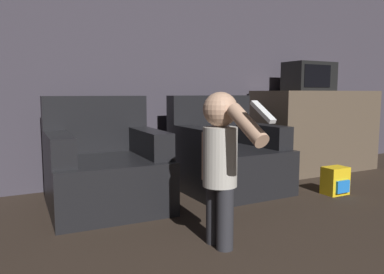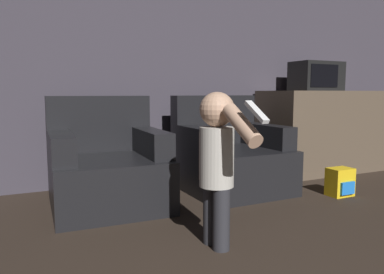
{
  "view_description": "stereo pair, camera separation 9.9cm",
  "coord_description": "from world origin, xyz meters",
  "px_view_note": "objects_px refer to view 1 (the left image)",
  "views": [
    {
      "loc": [
        -0.78,
        0.99,
        0.88
      ],
      "look_at": [
        0.4,
        3.26,
        0.57
      ],
      "focal_mm": 35.0,
      "sensor_mm": 36.0,
      "label": 1
    },
    {
      "loc": [
        -0.69,
        0.95,
        0.88
      ],
      "look_at": [
        0.4,
        3.26,
        0.57
      ],
      "focal_mm": 35.0,
      "sensor_mm": 36.0,
      "label": 2
    }
  ],
  "objects_px": {
    "armchair_right": "(226,157)",
    "toy_backpack": "(335,181)",
    "person_toddler": "(221,157)",
    "armchair_left": "(105,168)",
    "microwave": "(309,77)"
  },
  "relations": [
    {
      "from": "person_toddler",
      "to": "toy_backpack",
      "type": "distance_m",
      "value": 1.61
    },
    {
      "from": "armchair_left",
      "to": "armchair_right",
      "type": "bearing_deg",
      "value": 2.1
    },
    {
      "from": "toy_backpack",
      "to": "microwave",
      "type": "height_order",
      "value": "microwave"
    },
    {
      "from": "armchair_right",
      "to": "person_toddler",
      "type": "bearing_deg",
      "value": -124.82
    },
    {
      "from": "armchair_right",
      "to": "microwave",
      "type": "relative_size",
      "value": 1.65
    },
    {
      "from": "toy_backpack",
      "to": "armchair_right",
      "type": "bearing_deg",
      "value": 141.33
    },
    {
      "from": "person_toddler",
      "to": "armchair_right",
      "type": "bearing_deg",
      "value": -36.91
    },
    {
      "from": "armchair_left",
      "to": "person_toddler",
      "type": "bearing_deg",
      "value": -68.52
    },
    {
      "from": "microwave",
      "to": "armchair_left",
      "type": "bearing_deg",
      "value": -173.36
    },
    {
      "from": "armchair_left",
      "to": "toy_backpack",
      "type": "distance_m",
      "value": 1.96
    },
    {
      "from": "armchair_left",
      "to": "toy_backpack",
      "type": "relative_size",
      "value": 3.78
    },
    {
      "from": "armchair_right",
      "to": "armchair_left",
      "type": "bearing_deg",
      "value": 179.25
    },
    {
      "from": "armchair_left",
      "to": "armchair_right",
      "type": "relative_size",
      "value": 1.02
    },
    {
      "from": "armchair_right",
      "to": "toy_backpack",
      "type": "bearing_deg",
      "value": -39.42
    },
    {
      "from": "armchair_right",
      "to": "person_toddler",
      "type": "xyz_separation_m",
      "value": [
        -0.73,
        -1.08,
        0.23
      ]
    }
  ]
}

